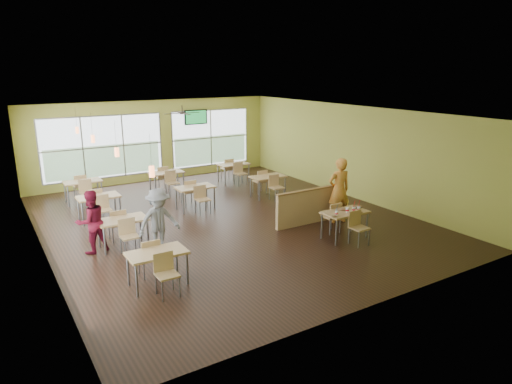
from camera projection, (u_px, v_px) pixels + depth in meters
room at (225, 168)px, 13.29m from camera, size 12.00×12.04×3.20m
window_bays at (106, 164)px, 14.50m from camera, size 9.24×10.24×2.38m
main_table at (345, 216)px, 12.10m from camera, size 1.22×1.52×0.87m
half_wall_divider at (311, 206)px, 13.32m from camera, size 2.40×0.14×1.04m
dining_tables at (170, 192)px, 14.41m from camera, size 6.92×8.72×0.87m
pendant_lights at (105, 145)px, 11.99m from camera, size 0.11×7.31×0.86m
ceiling_fan at (182, 113)px, 15.39m from camera, size 1.25×1.25×0.29m
tv_backwall at (196, 117)px, 18.81m from camera, size 1.00×0.07×0.60m
man_plaid at (339, 190)px, 13.31m from camera, size 0.77×0.57×1.93m
patron_maroon at (91, 222)px, 11.13m from camera, size 0.89×0.77×1.58m
patron_grey at (159, 221)px, 11.08m from camera, size 1.10×0.69×1.64m
cup_blue at (337, 213)px, 11.72m from camera, size 0.09×0.09×0.31m
cup_yellow at (347, 210)px, 11.95m from camera, size 0.10×0.10×0.36m
cup_red_near at (354, 209)px, 12.02m from camera, size 0.09×0.09×0.33m
cup_red_far at (359, 209)px, 12.02m from camera, size 0.10×0.10×0.35m
food_basket at (358, 207)px, 12.36m from camera, size 0.23×0.23×0.05m
ketchup_cup at (360, 210)px, 12.16m from camera, size 0.06×0.06×0.02m
wrapper_left at (334, 216)px, 11.64m from camera, size 0.16×0.15×0.04m
wrapper_mid at (342, 209)px, 12.19m from camera, size 0.24×0.22×0.06m
wrapper_right at (361, 212)px, 11.96m from camera, size 0.15×0.15×0.03m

